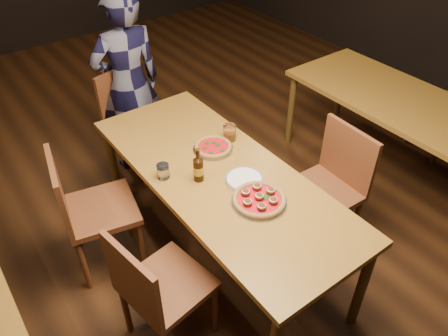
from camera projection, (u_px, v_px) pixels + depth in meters
ground at (220, 252)px, 3.19m from camera, size 9.00×9.00×0.00m
table_main at (219, 181)px, 2.76m from camera, size 0.80×2.00×0.75m
table_right at (409, 111)px, 3.43m from camera, size 0.80×2.00×0.75m
chair_main_nw at (167, 284)px, 2.41m from camera, size 0.49×0.49×0.93m
chair_main_sw at (100, 209)px, 2.85m from camera, size 0.53×0.53×0.97m
chair_main_e at (321, 192)px, 2.99m from camera, size 0.46×0.46×0.96m
chair_end at (140, 122)px, 3.68m from camera, size 0.55×0.55×0.94m
pizza_meatball at (259, 199)px, 2.50m from camera, size 0.33×0.33×0.06m
pizza_margherita at (213, 147)px, 2.90m from camera, size 0.27×0.27×0.04m
plate_stack at (244, 180)px, 2.65m from camera, size 0.23×0.23×0.02m
beer_bottle at (198, 169)px, 2.62m from camera, size 0.06×0.06×0.23m
water_glass at (163, 171)px, 2.66m from camera, size 0.08×0.08×0.09m
amber_glass at (230, 132)px, 2.97m from camera, size 0.09×0.09×0.11m
diner at (129, 85)px, 3.55m from camera, size 0.60×0.42×1.56m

